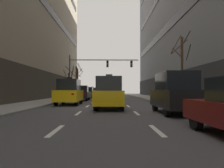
{
  "coord_description": "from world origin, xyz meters",
  "views": [
    {
      "loc": [
        0.08,
        -14.77,
        1.24
      ],
      "look_at": [
        0.45,
        11.96,
        1.94
      ],
      "focal_mm": 35.42,
      "sensor_mm": 36.0,
      "label": 1
    }
  ],
  "objects_px": {
    "taxi_driving_6": "(109,93)",
    "car_parked_1": "(176,93)",
    "car_driving_3": "(87,93)",
    "street_tree_3": "(182,66)",
    "car_driving_0": "(81,93)",
    "traffic_signal_0": "(95,68)",
    "taxi_driving_2": "(109,91)",
    "street_tree_1": "(69,83)",
    "street_tree_2": "(76,80)",
    "taxi_driving_5": "(108,92)",
    "street_tree_0": "(78,81)",
    "taxi_driving_4": "(69,92)",
    "taxi_driving_1": "(92,92)"
  },
  "relations": [
    {
      "from": "street_tree_2",
      "to": "street_tree_3",
      "type": "relative_size",
      "value": 1.04
    },
    {
      "from": "taxi_driving_1",
      "to": "taxi_driving_4",
      "type": "distance_m",
      "value": 25.66
    },
    {
      "from": "car_driving_0",
      "to": "taxi_driving_2",
      "type": "relative_size",
      "value": 1.09
    },
    {
      "from": "taxi_driving_1",
      "to": "taxi_driving_5",
      "type": "relative_size",
      "value": 1.02
    },
    {
      "from": "car_driving_0",
      "to": "street_tree_1",
      "type": "relative_size",
      "value": 1.01
    },
    {
      "from": "car_driving_0",
      "to": "street_tree_2",
      "type": "relative_size",
      "value": 0.76
    },
    {
      "from": "street_tree_2",
      "to": "street_tree_1",
      "type": "bearing_deg",
      "value": -89.71
    },
    {
      "from": "street_tree_2",
      "to": "street_tree_3",
      "type": "xyz_separation_m",
      "value": [
        11.88,
        -23.21,
        0.14
      ]
    },
    {
      "from": "street_tree_2",
      "to": "car_parked_1",
      "type": "bearing_deg",
      "value": -71.97
    },
    {
      "from": "taxi_driving_6",
      "to": "car_parked_1",
      "type": "xyz_separation_m",
      "value": [
        3.48,
        -2.72,
        0.04
      ]
    },
    {
      "from": "taxi_driving_4",
      "to": "street_tree_2",
      "type": "height_order",
      "value": "street_tree_2"
    },
    {
      "from": "traffic_signal_0",
      "to": "street_tree_3",
      "type": "relative_size",
      "value": 1.55
    },
    {
      "from": "taxi_driving_2",
      "to": "traffic_signal_0",
      "type": "xyz_separation_m",
      "value": [
        -1.74,
        -12.02,
        3.08
      ]
    },
    {
      "from": "street_tree_1",
      "to": "street_tree_3",
      "type": "relative_size",
      "value": 0.78
    },
    {
      "from": "car_driving_0",
      "to": "car_driving_3",
      "type": "distance_m",
      "value": 7.67
    },
    {
      "from": "taxi_driving_1",
      "to": "taxi_driving_2",
      "type": "xyz_separation_m",
      "value": [
        3.24,
        -3.3,
        0.19
      ]
    },
    {
      "from": "taxi_driving_2",
      "to": "car_driving_3",
      "type": "height_order",
      "value": "taxi_driving_2"
    },
    {
      "from": "street_tree_2",
      "to": "taxi_driving_2",
      "type": "bearing_deg",
      "value": -0.41
    },
    {
      "from": "street_tree_1",
      "to": "street_tree_3",
      "type": "bearing_deg",
      "value": -52.33
    },
    {
      "from": "car_driving_3",
      "to": "taxi_driving_6",
      "type": "height_order",
      "value": "taxi_driving_6"
    },
    {
      "from": "car_driving_0",
      "to": "street_tree_0",
      "type": "relative_size",
      "value": 0.74
    },
    {
      "from": "taxi_driving_6",
      "to": "car_parked_1",
      "type": "height_order",
      "value": "taxi_driving_6"
    },
    {
      "from": "car_driving_0",
      "to": "traffic_signal_0",
      "type": "bearing_deg",
      "value": 65.02
    },
    {
      "from": "car_driving_0",
      "to": "street_tree_3",
      "type": "relative_size",
      "value": 0.79
    },
    {
      "from": "taxi_driving_1",
      "to": "taxi_driving_4",
      "type": "height_order",
      "value": "taxi_driving_4"
    },
    {
      "from": "traffic_signal_0",
      "to": "street_tree_2",
      "type": "xyz_separation_m",
      "value": [
        -4.22,
        12.06,
        -1.13
      ]
    },
    {
      "from": "car_driving_3",
      "to": "street_tree_0",
      "type": "distance_m",
      "value": 9.94
    },
    {
      "from": "car_driving_3",
      "to": "taxi_driving_5",
      "type": "bearing_deg",
      "value": -69.88
    },
    {
      "from": "car_driving_3",
      "to": "street_tree_3",
      "type": "xyz_separation_m",
      "value": [
        9.09,
        -15.66,
        2.3
      ]
    },
    {
      "from": "taxi_driving_4",
      "to": "street_tree_2",
      "type": "relative_size",
      "value": 0.72
    },
    {
      "from": "car_driving_3",
      "to": "car_parked_1",
      "type": "xyz_separation_m",
      "value": [
        6.73,
        -21.7,
        0.26
      ]
    },
    {
      "from": "car_driving_0",
      "to": "taxi_driving_2",
      "type": "bearing_deg",
      "value": 78.07
    },
    {
      "from": "car_parked_1",
      "to": "street_tree_3",
      "type": "distance_m",
      "value": 6.8
    },
    {
      "from": "car_driving_3",
      "to": "traffic_signal_0",
      "type": "relative_size",
      "value": 0.49
    },
    {
      "from": "street_tree_0",
      "to": "street_tree_2",
      "type": "bearing_deg",
      "value": -91.34
    },
    {
      "from": "taxi_driving_4",
      "to": "traffic_signal_0",
      "type": "height_order",
      "value": "traffic_signal_0"
    },
    {
      "from": "taxi_driving_1",
      "to": "taxi_driving_6",
      "type": "distance_m",
      "value": 29.97
    },
    {
      "from": "taxi_driving_5",
      "to": "traffic_signal_0",
      "type": "bearing_deg",
      "value": 112.92
    },
    {
      "from": "car_driving_3",
      "to": "street_tree_3",
      "type": "relative_size",
      "value": 0.75
    },
    {
      "from": "street_tree_2",
      "to": "traffic_signal_0",
      "type": "bearing_deg",
      "value": -70.71
    },
    {
      "from": "taxi_driving_1",
      "to": "street_tree_1",
      "type": "bearing_deg",
      "value": -103.54
    },
    {
      "from": "taxi_driving_5",
      "to": "taxi_driving_6",
      "type": "height_order",
      "value": "taxi_driving_5"
    },
    {
      "from": "taxi_driving_2",
      "to": "street_tree_2",
      "type": "bearing_deg",
      "value": 179.59
    },
    {
      "from": "street_tree_2",
      "to": "taxi_driving_4",
      "type": "bearing_deg",
      "value": -83.03
    },
    {
      "from": "taxi_driving_4",
      "to": "taxi_driving_5",
      "type": "distance_m",
      "value": 7.13
    },
    {
      "from": "car_driving_0",
      "to": "street_tree_3",
      "type": "bearing_deg",
      "value": -41.22
    },
    {
      "from": "street_tree_2",
      "to": "street_tree_3",
      "type": "bearing_deg",
      "value": -62.9
    },
    {
      "from": "taxi_driving_5",
      "to": "street_tree_2",
      "type": "distance_m",
      "value": 17.16
    },
    {
      "from": "taxi_driving_5",
      "to": "street_tree_0",
      "type": "height_order",
      "value": "street_tree_0"
    },
    {
      "from": "car_parked_1",
      "to": "street_tree_0",
      "type": "height_order",
      "value": "street_tree_0"
    }
  ]
}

